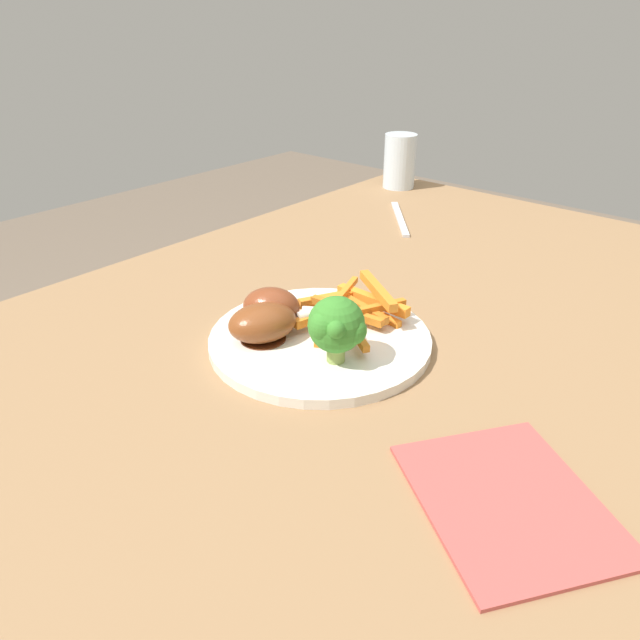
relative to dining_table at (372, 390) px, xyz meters
name	(u,v)px	position (x,y,z in m)	size (l,w,h in m)	color
dining_table	(372,390)	(0.00, 0.00, 0.00)	(1.27, 0.86, 0.71)	#8E6B47
dinner_plate	(320,339)	(-0.07, 0.03, 0.09)	(0.26, 0.26, 0.01)	white
broccoli_floret_front	(337,326)	(-0.10, -0.02, 0.14)	(0.06, 0.06, 0.08)	#8FA750
carrot_fries_pile	(351,308)	(-0.01, 0.03, 0.11)	(0.15, 0.15, 0.04)	orange
chicken_drumstick_near	(276,308)	(-0.08, 0.09, 0.12)	(0.09, 0.12, 0.05)	#552111
chicken_drumstick_far	(266,322)	(-0.11, 0.07, 0.12)	(0.14, 0.09, 0.04)	#542410
fork	(400,218)	(0.37, 0.22, 0.09)	(0.19, 0.01, 0.01)	silver
water_glass	(400,161)	(0.56, 0.35, 0.14)	(0.07, 0.07, 0.11)	silver
napkin	(509,501)	(-0.16, -0.25, 0.09)	(0.17, 0.14, 0.00)	#B74C47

